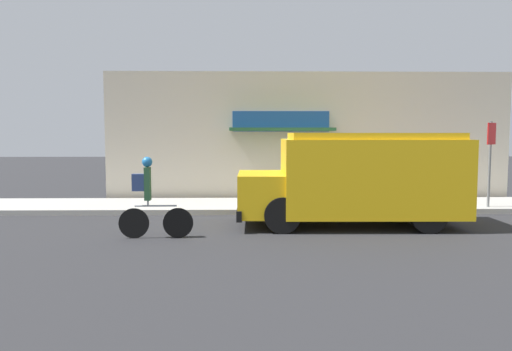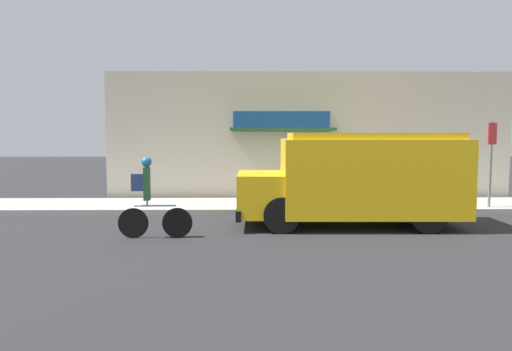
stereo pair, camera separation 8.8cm
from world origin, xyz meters
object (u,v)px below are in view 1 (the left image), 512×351
object	(u,v)px
school_bus	(358,177)
trash_bin	(316,186)
cyclist	(150,198)
stop_sign_post	(491,150)

from	to	relation	value
school_bus	trash_bin	distance (m)	3.27
cyclist	stop_sign_post	size ratio (longest dim) A/B	0.72
trash_bin	school_bus	bearing A→B (deg)	-80.21
school_bus	trash_bin	bearing A→B (deg)	100.68
school_bus	trash_bin	world-z (taller)	school_bus
stop_sign_post	trash_bin	world-z (taller)	stop_sign_post
cyclist	trash_bin	bearing A→B (deg)	46.17
stop_sign_post	trash_bin	distance (m)	4.99
school_bus	stop_sign_post	distance (m)	4.63
school_bus	trash_bin	size ratio (longest dim) A/B	5.43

